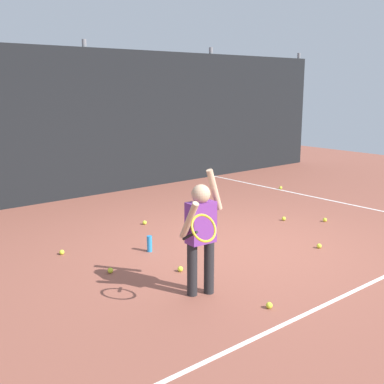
{
  "coord_description": "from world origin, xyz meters",
  "views": [
    {
      "loc": [
        -4.67,
        -4.53,
        2.2
      ],
      "look_at": [
        -0.73,
        0.18,
        0.85
      ],
      "focal_mm": 45.58,
      "sensor_mm": 36.0,
      "label": 1
    }
  ],
  "objects_px": {
    "tennis_ball_1": "(110,270)",
    "tennis_ball_7": "(284,219)",
    "tennis_ball_2": "(180,269)",
    "tennis_ball_5": "(319,246)",
    "tennis_ball_8": "(325,220)",
    "tennis_player": "(201,230)",
    "tennis_ball_4": "(145,223)",
    "tennis_ball_6": "(62,252)",
    "water_bottle": "(150,244)",
    "tennis_ball_0": "(269,305)",
    "tennis_ball_3": "(281,188)"
  },
  "relations": [
    {
      "from": "tennis_ball_1",
      "to": "tennis_ball_8",
      "type": "distance_m",
      "value": 3.88
    },
    {
      "from": "tennis_ball_1",
      "to": "tennis_ball_3",
      "type": "relative_size",
      "value": 1.0
    },
    {
      "from": "tennis_ball_1",
      "to": "tennis_player",
      "type": "bearing_deg",
      "value": -69.66
    },
    {
      "from": "tennis_player",
      "to": "tennis_ball_4",
      "type": "relative_size",
      "value": 20.46
    },
    {
      "from": "tennis_ball_6",
      "to": "water_bottle",
      "type": "bearing_deg",
      "value": -33.85
    },
    {
      "from": "tennis_player",
      "to": "tennis_ball_8",
      "type": "xyz_separation_m",
      "value": [
        3.43,
        0.84,
        -0.69
      ]
    },
    {
      "from": "tennis_ball_0",
      "to": "tennis_ball_3",
      "type": "height_order",
      "value": "same"
    },
    {
      "from": "water_bottle",
      "to": "tennis_ball_7",
      "type": "height_order",
      "value": "water_bottle"
    },
    {
      "from": "tennis_ball_6",
      "to": "tennis_ball_2",
      "type": "bearing_deg",
      "value": -60.65
    },
    {
      "from": "tennis_ball_8",
      "to": "tennis_ball_6",
      "type": "bearing_deg",
      "value": 162.15
    },
    {
      "from": "tennis_player",
      "to": "tennis_ball_3",
      "type": "relative_size",
      "value": 20.46
    },
    {
      "from": "tennis_ball_6",
      "to": "tennis_ball_0",
      "type": "bearing_deg",
      "value": -72.33
    },
    {
      "from": "tennis_ball_2",
      "to": "tennis_ball_4",
      "type": "bearing_deg",
      "value": 67.22
    },
    {
      "from": "tennis_ball_8",
      "to": "tennis_player",
      "type": "bearing_deg",
      "value": -166.25
    },
    {
      "from": "tennis_ball_0",
      "to": "tennis_ball_7",
      "type": "relative_size",
      "value": 1.0
    },
    {
      "from": "tennis_player",
      "to": "water_bottle",
      "type": "xyz_separation_m",
      "value": [
        0.38,
        1.49,
        -0.62
      ]
    },
    {
      "from": "tennis_ball_5",
      "to": "tennis_ball_6",
      "type": "distance_m",
      "value": 3.49
    },
    {
      "from": "tennis_player",
      "to": "tennis_ball_7",
      "type": "height_order",
      "value": "tennis_player"
    },
    {
      "from": "tennis_ball_1",
      "to": "tennis_ball_2",
      "type": "xyz_separation_m",
      "value": [
        0.67,
        -0.5,
        0.0
      ]
    },
    {
      "from": "tennis_ball_6",
      "to": "tennis_ball_3",
      "type": "bearing_deg",
      "value": 8.72
    },
    {
      "from": "tennis_ball_4",
      "to": "tennis_ball_6",
      "type": "bearing_deg",
      "value": -163.99
    },
    {
      "from": "tennis_ball_1",
      "to": "tennis_ball_7",
      "type": "relative_size",
      "value": 1.0
    },
    {
      "from": "tennis_player",
      "to": "tennis_ball_6",
      "type": "height_order",
      "value": "tennis_player"
    },
    {
      "from": "tennis_player",
      "to": "tennis_ball_4",
      "type": "height_order",
      "value": "tennis_player"
    },
    {
      "from": "tennis_ball_2",
      "to": "tennis_ball_8",
      "type": "relative_size",
      "value": 1.0
    },
    {
      "from": "tennis_ball_1",
      "to": "tennis_ball_4",
      "type": "distance_m",
      "value": 2.08
    },
    {
      "from": "water_bottle",
      "to": "tennis_ball_1",
      "type": "xyz_separation_m",
      "value": [
        -0.8,
        -0.33,
        -0.08
      ]
    },
    {
      "from": "tennis_ball_2",
      "to": "tennis_ball_7",
      "type": "distance_m",
      "value": 2.81
    },
    {
      "from": "water_bottle",
      "to": "tennis_ball_0",
      "type": "relative_size",
      "value": 3.33
    },
    {
      "from": "tennis_ball_0",
      "to": "tennis_ball_4",
      "type": "bearing_deg",
      "value": 77.21
    },
    {
      "from": "tennis_ball_1",
      "to": "tennis_ball_2",
      "type": "bearing_deg",
      "value": -36.68
    },
    {
      "from": "tennis_ball_8",
      "to": "tennis_ball_1",
      "type": "bearing_deg",
      "value": 175.32
    },
    {
      "from": "tennis_ball_2",
      "to": "tennis_ball_3",
      "type": "bearing_deg",
      "value": 26.64
    },
    {
      "from": "tennis_ball_0",
      "to": "tennis_ball_4",
      "type": "relative_size",
      "value": 1.0
    },
    {
      "from": "tennis_ball_5",
      "to": "tennis_ball_8",
      "type": "height_order",
      "value": "same"
    },
    {
      "from": "tennis_ball_2",
      "to": "tennis_ball_5",
      "type": "height_order",
      "value": "same"
    },
    {
      "from": "tennis_ball_7",
      "to": "tennis_player",
      "type": "bearing_deg",
      "value": -156.02
    },
    {
      "from": "tennis_player",
      "to": "tennis_ball_0",
      "type": "distance_m",
      "value": 1.03
    },
    {
      "from": "tennis_ball_2",
      "to": "tennis_ball_7",
      "type": "relative_size",
      "value": 1.0
    },
    {
      "from": "tennis_ball_6",
      "to": "tennis_ball_7",
      "type": "distance_m",
      "value": 3.65
    },
    {
      "from": "tennis_ball_2",
      "to": "tennis_ball_3",
      "type": "relative_size",
      "value": 1.0
    },
    {
      "from": "tennis_ball_4",
      "to": "tennis_ball_7",
      "type": "height_order",
      "value": "same"
    },
    {
      "from": "tennis_ball_0",
      "to": "tennis_ball_6",
      "type": "xyz_separation_m",
      "value": [
        -0.9,
        2.83,
        0.0
      ]
    },
    {
      "from": "tennis_ball_3",
      "to": "tennis_ball_2",
      "type": "bearing_deg",
      "value": -153.36
    },
    {
      "from": "tennis_ball_5",
      "to": "tennis_ball_6",
      "type": "relative_size",
      "value": 1.0
    },
    {
      "from": "tennis_ball_5",
      "to": "tennis_ball_7",
      "type": "relative_size",
      "value": 1.0
    },
    {
      "from": "tennis_ball_1",
      "to": "tennis_ball_5",
      "type": "distance_m",
      "value": 2.88
    },
    {
      "from": "tennis_ball_4",
      "to": "tennis_ball_7",
      "type": "bearing_deg",
      "value": -34.0
    },
    {
      "from": "tennis_ball_7",
      "to": "tennis_ball_8",
      "type": "bearing_deg",
      "value": -46.18
    },
    {
      "from": "tennis_ball_1",
      "to": "tennis_ball_7",
      "type": "bearing_deg",
      "value": 2.79
    }
  ]
}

